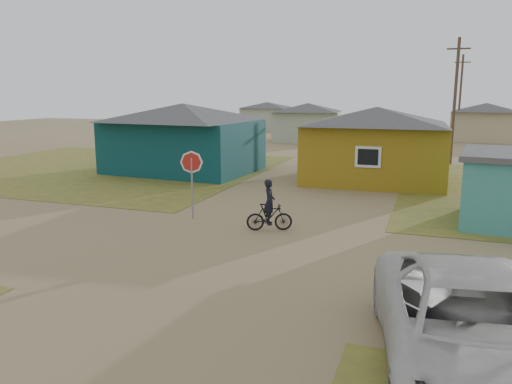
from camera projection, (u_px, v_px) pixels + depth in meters
ground at (231, 256)px, 14.43m from camera, size 120.00×120.00×0.00m
grass_nw at (102, 168)px, 31.00m from camera, size 20.00×18.00×0.00m
house_teal at (184, 137)px, 29.27m from camera, size 8.93×7.08×4.00m
house_yellow at (375, 143)px, 26.15m from camera, size 7.72×6.76×3.90m
house_pale_west at (308, 122)px, 47.44m from camera, size 7.04×6.15×3.60m
house_beige_east at (485, 121)px, 47.78m from camera, size 6.95×6.05×3.60m
house_pale_north at (267, 116)px, 61.16m from camera, size 6.28×5.81×3.40m
utility_pole_near at (455, 100)px, 31.83m from camera, size 1.40×0.20×8.00m
utility_pole_far at (460, 97)px, 46.29m from camera, size 1.40×0.20×8.00m
stop_sign at (192, 169)px, 18.28m from camera, size 0.83×0.12×2.55m
cyclist at (269, 212)px, 16.95m from camera, size 1.62×0.99×1.78m
vehicle at (474, 330)px, 8.09m from camera, size 3.87×6.70×1.76m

